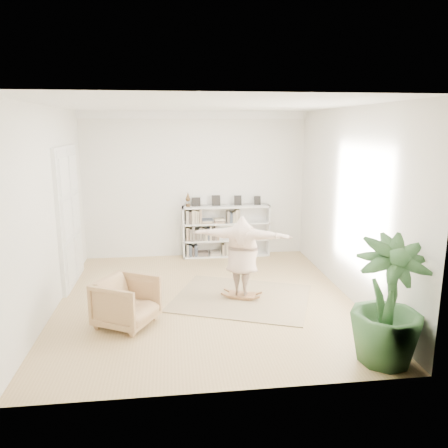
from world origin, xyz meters
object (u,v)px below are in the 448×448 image
object	(u,v)px
rocker_board	(242,295)
armchair	(127,302)
bookshelf	(226,232)
person	(242,254)
houseplant	(388,301)

from	to	relation	value
rocker_board	armchair	bearing A→B (deg)	-135.18
bookshelf	rocker_board	xyz separation A→B (m)	(-0.06, -2.86, -0.57)
person	houseplant	size ratio (longest dim) A/B	1.05
person	houseplant	distance (m)	2.99
rocker_board	person	xyz separation A→B (m)	(0.00, 0.00, 0.83)
person	rocker_board	bearing A→B (deg)	25.03
person	houseplant	world-z (taller)	houseplant
armchair	rocker_board	size ratio (longest dim) A/B	1.48
armchair	rocker_board	world-z (taller)	armchair
person	bookshelf	bearing A→B (deg)	-69.72
person	houseplant	xyz separation A→B (m)	(1.61, -2.51, -0.00)
rocker_board	houseplant	size ratio (longest dim) A/B	0.33
houseplant	person	bearing A→B (deg)	122.75
bookshelf	person	size ratio (longest dim) A/B	1.17
bookshelf	armchair	xyz separation A→B (m)	(-2.13, -3.75, -0.23)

